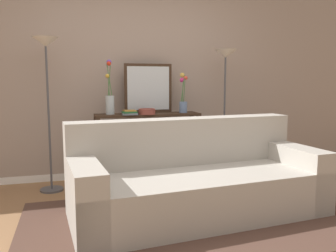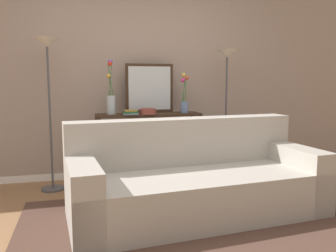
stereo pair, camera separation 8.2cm
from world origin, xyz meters
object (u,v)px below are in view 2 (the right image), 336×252
at_px(vase_short_flowers, 184,99).
at_px(floor_lamp_right, 227,77).
at_px(floor_lamp_left, 48,71).
at_px(vase_tall_flowers, 111,98).
at_px(book_stack, 131,113).
at_px(console_table, 149,135).
at_px(book_row_under_console, 117,178).
at_px(wall_mirror, 150,88).
at_px(couch, 195,181).
at_px(fruit_bowl, 148,111).

bearing_deg(vase_short_flowers, floor_lamp_right, -9.54).
bearing_deg(floor_lamp_left, floor_lamp_right, -0.00).
height_order(vase_tall_flowers, book_stack, vase_tall_flowers).
height_order(console_table, vase_short_flowers, vase_short_flowers).
height_order(floor_lamp_right, book_stack, floor_lamp_right).
height_order(floor_lamp_left, book_stack, floor_lamp_left).
bearing_deg(book_row_under_console, book_stack, -32.41).
bearing_deg(wall_mirror, floor_lamp_left, -169.63).
distance_m(console_table, floor_lamp_left, 1.40).
bearing_deg(wall_mirror, vase_short_flowers, -17.07).
relative_size(console_table, floor_lamp_left, 0.75).
relative_size(console_table, vase_short_flowers, 2.57).
height_order(wall_mirror, book_stack, wall_mirror).
distance_m(couch, fruit_bowl, 1.26).
relative_size(wall_mirror, book_row_under_console, 2.51).
bearing_deg(vase_tall_flowers, wall_mirror, 11.98).
xyz_separation_m(vase_short_flowers, book_row_under_console, (-0.87, 0.00, -0.96)).
distance_m(vase_short_flowers, fruit_bowl, 0.52).
bearing_deg(floor_lamp_right, wall_mirror, 167.07).
bearing_deg(floor_lamp_left, console_table, 4.44).
bearing_deg(vase_short_flowers, floor_lamp_left, -176.84).
relative_size(console_table, floor_lamp_right, 0.78).
distance_m(floor_lamp_left, wall_mirror, 1.23).
distance_m(couch, vase_short_flowers, 1.41).
height_order(couch, book_stack, book_stack).
xyz_separation_m(couch, wall_mirror, (-0.16, 1.32, 0.85)).
relative_size(couch, wall_mirror, 3.91).
bearing_deg(wall_mirror, book_row_under_console, -163.81).
relative_size(floor_lamp_left, book_row_under_console, 7.05).
bearing_deg(couch, vase_short_flowers, 77.54).
bearing_deg(book_stack, wall_mirror, 39.58).
relative_size(couch, console_table, 1.86).
relative_size(couch, book_stack, 12.52).
bearing_deg(console_table, vase_tall_flowers, 177.11).
distance_m(vase_tall_flowers, vase_short_flowers, 0.92).
relative_size(console_table, wall_mirror, 2.10).
distance_m(book_stack, book_row_under_console, 0.84).
height_order(vase_tall_flowers, fruit_bowl, vase_tall_flowers).
distance_m(wall_mirror, book_stack, 0.46).
relative_size(vase_short_flowers, book_row_under_console, 2.05).
distance_m(wall_mirror, vase_tall_flowers, 0.52).
relative_size(console_table, book_stack, 6.73).
bearing_deg(wall_mirror, book_stack, -140.42).
bearing_deg(floor_lamp_right, floor_lamp_left, 180.00).
bearing_deg(fruit_bowl, console_table, 70.80).
height_order(vase_short_flowers, book_stack, vase_short_flowers).
bearing_deg(floor_lamp_left, book_stack, -0.86).
height_order(vase_short_flowers, fruit_bowl, vase_short_flowers).
bearing_deg(wall_mirror, couch, -83.14).
relative_size(floor_lamp_right, wall_mirror, 2.68).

